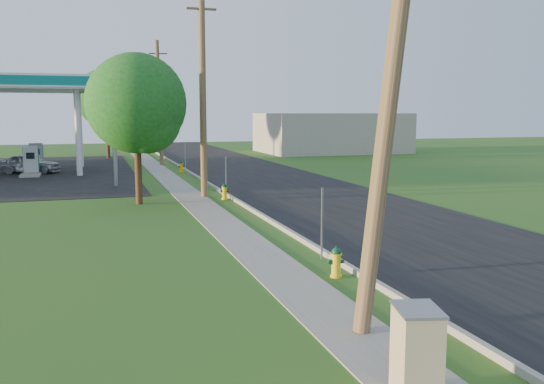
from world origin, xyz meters
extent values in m
plane|color=#295A21|center=(0.00, 0.00, 0.00)|extent=(140.00, 140.00, 0.00)
cube|color=black|center=(4.50, 10.00, 0.01)|extent=(8.00, 120.00, 0.02)
cube|color=gray|center=(0.50, 10.00, 0.07)|extent=(0.15, 120.00, 0.15)
cube|color=gray|center=(-1.25, 10.00, 0.01)|extent=(1.50, 120.00, 0.03)
cylinder|color=brown|center=(-0.60, -1.00, 4.75)|extent=(1.31, 0.32, 9.48)
cylinder|color=brown|center=(-0.60, 17.00, 4.90)|extent=(0.32, 0.32, 9.80)
cube|color=brown|center=(-0.60, 17.00, 8.80)|extent=(1.40, 0.10, 0.10)
cylinder|color=brown|center=(-0.60, 35.00, 4.75)|extent=(0.49, 0.32, 9.50)
cube|color=brown|center=(-0.60, 35.00, 8.50)|extent=(1.40, 0.10, 0.12)
cube|color=gray|center=(0.25, 4.20, 1.00)|extent=(0.05, 0.04, 2.00)
cube|color=gray|center=(0.25, 16.00, 1.00)|extent=(0.05, 0.04, 2.00)
cube|color=gray|center=(0.25, 28.20, 1.00)|extent=(0.05, 0.04, 2.00)
cylinder|color=silver|center=(-6.50, 28.70, 2.75)|extent=(0.36, 0.36, 5.50)
cylinder|color=silver|center=(-6.50, 35.30, 2.75)|extent=(0.36, 0.36, 5.50)
cube|color=gray|center=(-9.50, 30.00, 0.09)|extent=(1.20, 3.20, 0.18)
cube|color=#9EA0A3|center=(-9.50, 30.00, 1.05)|extent=(0.90, 0.50, 1.70)
cube|color=#086F6F|center=(-9.50, 30.00, 1.05)|extent=(0.94, 0.40, 1.50)
cube|color=black|center=(-9.50, 29.73, 1.30)|extent=(0.50, 0.02, 0.40)
cube|color=gray|center=(-9.50, 34.00, 0.09)|extent=(1.20, 3.20, 0.18)
cube|color=#9EA0A3|center=(-9.50, 34.00, 1.05)|extent=(0.90, 0.50, 1.70)
cube|color=#086F6F|center=(-9.50, 34.00, 1.05)|extent=(0.94, 0.40, 1.50)
cube|color=black|center=(-9.50, 33.73, 1.30)|extent=(0.50, 0.02, 0.40)
cylinder|color=gray|center=(-4.50, 22.50, 2.50)|extent=(0.24, 0.24, 5.00)
cube|color=silver|center=(-4.50, 22.50, 5.80)|extent=(0.30, 2.00, 2.00)
cube|color=#086F6F|center=(-4.50, 22.50, 6.60)|extent=(0.34, 2.04, 0.50)
cube|color=gray|center=(18.00, 45.00, 2.00)|extent=(14.00, 10.00, 4.00)
cylinder|color=#382614|center=(-3.77, 15.75, 1.71)|extent=(0.30, 0.30, 3.42)
sphere|color=#105414|center=(-3.77, 15.75, 4.44)|extent=(4.38, 4.38, 4.38)
sphere|color=#105414|center=(-3.37, 15.45, 3.76)|extent=(3.01, 3.01, 3.01)
cylinder|color=#382614|center=(-4.27, 43.67, 2.05)|extent=(0.30, 0.30, 4.11)
sphere|color=#105414|center=(-4.27, 43.67, 5.34)|extent=(5.26, 5.26, 5.26)
sphere|color=#105414|center=(-3.87, 43.37, 4.52)|extent=(3.61, 3.61, 3.61)
cylinder|color=yellow|center=(-0.07, 2.49, 0.03)|extent=(0.29, 0.29, 0.06)
cylinder|color=yellow|center=(-0.07, 2.49, 0.31)|extent=(0.23, 0.23, 0.62)
cylinder|color=yellow|center=(-0.07, 2.49, 0.58)|extent=(0.29, 0.29, 0.04)
sphere|color=#0D3D21|center=(-0.07, 2.49, 0.62)|extent=(0.24, 0.24, 0.24)
cylinder|color=#0D3D21|center=(-0.07, 2.49, 0.75)|extent=(0.05, 0.05, 0.06)
cylinder|color=#0D3D21|center=(-0.10, 2.35, 0.39)|extent=(0.13, 0.14, 0.11)
cylinder|color=#0D3D21|center=(-0.22, 2.52, 0.39)|extent=(0.12, 0.11, 0.09)
cylinder|color=#0D3D21|center=(0.07, 2.46, 0.39)|extent=(0.12, 0.11, 0.09)
cylinder|color=yellow|center=(0.15, 15.92, 0.03)|extent=(0.29, 0.29, 0.06)
cylinder|color=yellow|center=(0.15, 15.92, 0.31)|extent=(0.22, 0.22, 0.61)
cylinder|color=yellow|center=(0.15, 15.92, 0.57)|extent=(0.29, 0.29, 0.04)
sphere|color=#083314|center=(0.15, 15.92, 0.61)|extent=(0.24, 0.24, 0.24)
cylinder|color=#083314|center=(0.15, 15.92, 0.74)|extent=(0.05, 0.05, 0.06)
cylinder|color=#083314|center=(0.13, 15.78, 0.39)|extent=(0.13, 0.14, 0.11)
cylinder|color=#083314|center=(0.01, 15.94, 0.39)|extent=(0.12, 0.11, 0.09)
cylinder|color=#083314|center=(0.29, 15.90, 0.39)|extent=(0.12, 0.11, 0.09)
cylinder|color=#EEAE09|center=(0.09, 28.98, 0.03)|extent=(0.30, 0.30, 0.06)
cylinder|color=#EEAE09|center=(0.09, 28.98, 0.32)|extent=(0.23, 0.23, 0.64)
cylinder|color=#EEAE09|center=(0.09, 28.98, 0.59)|extent=(0.30, 0.30, 0.04)
sphere|color=#063813|center=(0.09, 28.98, 0.64)|extent=(0.24, 0.24, 0.24)
cylinder|color=#063813|center=(0.09, 28.98, 0.76)|extent=(0.05, 0.05, 0.06)
cylinder|color=#063813|center=(0.10, 28.83, 0.40)|extent=(0.12, 0.13, 0.12)
cylinder|color=#063813|center=(-0.06, 28.97, 0.40)|extent=(0.11, 0.10, 0.10)
cylinder|color=#063813|center=(0.24, 28.98, 0.40)|extent=(0.11, 0.10, 0.10)
cube|color=tan|center=(-1.48, -3.49, 0.65)|extent=(0.72, 0.86, 1.31)
cube|color=gray|center=(-1.48, -3.49, 1.33)|extent=(0.77, 0.90, 0.04)
imported|color=#AFB2B8|center=(-9.73, 31.36, 0.66)|extent=(4.20, 2.79, 1.33)
camera|label=1|loc=(-5.71, -10.20, 4.02)|focal=38.00mm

